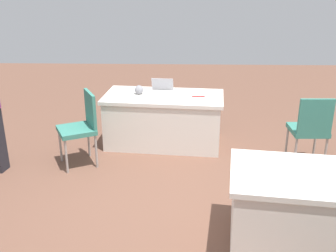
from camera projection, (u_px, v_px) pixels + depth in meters
ground_plane at (175, 207)px, 4.29m from camera, size 14.40×14.40×0.00m
table_foreground at (164, 120)px, 5.77m from camera, size 1.75×1.00×0.74m
chair_tucked_left at (310, 127)px, 5.03m from camera, size 0.45×0.45×0.95m
chair_tucked_right at (82, 124)px, 5.09m from camera, size 0.59×0.59×0.96m
laptop_silver at (162, 91)px, 5.71m from camera, size 0.34×0.32×0.21m
yarn_ball at (139, 90)px, 5.68m from camera, size 0.13×0.13×0.13m
scissors_red at (198, 96)px, 5.57m from camera, size 0.18×0.04×0.01m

